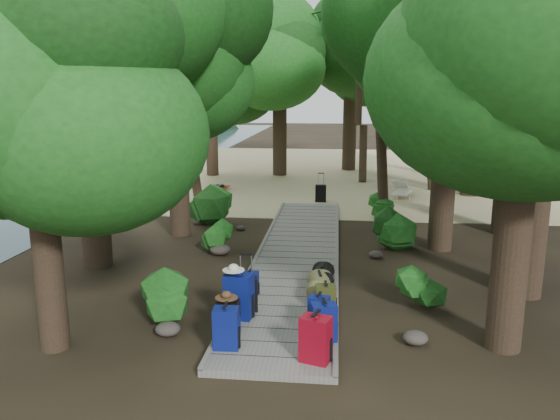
% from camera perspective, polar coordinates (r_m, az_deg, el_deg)
% --- Properties ---
extents(ground, '(120.00, 120.00, 0.00)m').
position_cam_1_polar(ground, '(12.64, 1.55, -6.22)').
color(ground, '#322819').
rests_on(ground, ground).
extents(sand_beach, '(40.00, 22.00, 0.02)m').
position_cam_1_polar(sand_beach, '(28.25, 4.10, 4.09)').
color(sand_beach, '#C7B886').
rests_on(sand_beach, ground).
extents(boardwalk, '(2.00, 12.00, 0.12)m').
position_cam_1_polar(boardwalk, '(13.57, 1.89, -4.65)').
color(boardwalk, slate).
rests_on(boardwalk, ground).
extents(backpack_left_a, '(0.40, 0.29, 0.72)m').
position_cam_1_polar(backpack_left_a, '(8.60, -5.66, -11.97)').
color(backpack_left_a, navy).
rests_on(backpack_left_a, boardwalk).
extents(backpack_left_b, '(0.35, 0.26, 0.63)m').
position_cam_1_polar(backpack_left_b, '(9.11, -5.38, -10.87)').
color(backpack_left_b, black).
rests_on(backpack_left_b, boardwalk).
extents(backpack_left_c, '(0.52, 0.41, 0.88)m').
position_cam_1_polar(backpack_left_c, '(9.64, -4.32, -8.70)').
color(backpack_left_c, navy).
rests_on(backpack_left_c, boardwalk).
extents(backpack_left_d, '(0.33, 0.24, 0.50)m').
position_cam_1_polar(backpack_left_d, '(10.76, -3.15, -7.51)').
color(backpack_left_d, navy).
rests_on(backpack_left_d, boardwalk).
extents(backpack_right_a, '(0.50, 0.42, 0.76)m').
position_cam_1_polar(backpack_right_a, '(8.19, 3.75, -13.08)').
color(backpack_right_a, maroon).
rests_on(backpack_right_a, boardwalk).
extents(backpack_right_b, '(0.44, 0.35, 0.70)m').
position_cam_1_polar(backpack_right_b, '(8.79, 4.61, -11.47)').
color(backpack_right_b, navy).
rests_on(backpack_right_b, boardwalk).
extents(backpack_right_c, '(0.38, 0.31, 0.58)m').
position_cam_1_polar(backpack_right_c, '(9.36, 4.09, -10.35)').
color(backpack_right_c, navy).
rests_on(backpack_right_c, boardwalk).
extents(backpack_right_d, '(0.39, 0.30, 0.55)m').
position_cam_1_polar(backpack_right_d, '(9.96, 4.79, -9.04)').
color(backpack_right_d, '#384218').
rests_on(backpack_right_d, boardwalk).
extents(duffel_right_khaki, '(0.52, 0.70, 0.42)m').
position_cam_1_polar(duffel_right_khaki, '(10.73, 4.17, -7.78)').
color(duffel_right_khaki, olive).
rests_on(duffel_right_khaki, boardwalk).
extents(duffel_right_black, '(0.48, 0.69, 0.40)m').
position_cam_1_polar(duffel_right_black, '(11.28, 4.48, -6.83)').
color(duffel_right_black, black).
rests_on(duffel_right_black, boardwalk).
extents(suitcase_on_boardwalk, '(0.43, 0.29, 0.62)m').
position_cam_1_polar(suitcase_on_boardwalk, '(9.96, -3.53, -8.80)').
color(suitcase_on_boardwalk, black).
rests_on(suitcase_on_boardwalk, boardwalk).
extents(lone_suitcase_on_sand, '(0.40, 0.23, 0.62)m').
position_cam_1_polar(lone_suitcase_on_sand, '(20.23, 4.28, 1.76)').
color(lone_suitcase_on_sand, black).
rests_on(lone_suitcase_on_sand, sand_beach).
extents(hat_brown, '(0.37, 0.37, 0.11)m').
position_cam_1_polar(hat_brown, '(8.94, -5.63, -8.80)').
color(hat_brown, '#51351E').
rests_on(hat_brown, backpack_left_b).
extents(hat_white, '(0.38, 0.38, 0.13)m').
position_cam_1_polar(hat_white, '(9.44, -4.89, -5.94)').
color(hat_white, silver).
rests_on(hat_white, backpack_left_c).
extents(kayak, '(1.81, 3.12, 0.31)m').
position_cam_1_polar(kayak, '(22.58, -6.34, 2.41)').
color(kayak, '#B2310F').
rests_on(kayak, sand_beach).
extents(sun_lounger, '(1.17, 1.88, 0.58)m').
position_cam_1_polar(sun_lounger, '(21.56, 12.63, 2.08)').
color(sun_lounger, silver).
rests_on(sun_lounger, sand_beach).
extents(tree_right_a, '(4.72, 4.72, 7.87)m').
position_cam_1_polar(tree_right_a, '(8.80, 24.27, 10.77)').
color(tree_right_a, black).
rests_on(tree_right_a, ground).
extents(tree_right_b, '(5.21, 5.21, 9.30)m').
position_cam_1_polar(tree_right_b, '(11.49, 26.15, 14.27)').
color(tree_right_b, black).
rests_on(tree_right_b, ground).
extents(tree_right_c, '(5.07, 5.07, 8.78)m').
position_cam_1_polar(tree_right_c, '(14.27, 17.36, 13.26)').
color(tree_right_c, black).
rests_on(tree_right_c, ground).
extents(tree_right_d, '(6.01, 6.01, 11.02)m').
position_cam_1_polar(tree_right_d, '(16.70, 23.99, 16.41)').
color(tree_right_d, black).
rests_on(tree_right_d, ground).
extents(tree_right_e, '(5.20, 5.20, 9.35)m').
position_cam_1_polar(tree_right_e, '(18.70, 17.36, 13.77)').
color(tree_right_e, black).
rests_on(tree_right_e, ground).
extents(tree_right_f, '(6.29, 6.29, 11.23)m').
position_cam_1_polar(tree_right_f, '(22.54, 20.26, 15.62)').
color(tree_right_f, black).
rests_on(tree_right_f, ground).
extents(tree_left_a, '(3.80, 3.80, 6.34)m').
position_cam_1_polar(tree_left_a, '(8.85, -24.01, 5.79)').
color(tree_left_a, black).
rests_on(tree_left_a, ground).
extents(tree_left_b, '(5.39, 5.39, 9.71)m').
position_cam_1_polar(tree_left_b, '(13.05, -19.92, 15.28)').
color(tree_left_b, black).
rests_on(tree_left_b, ground).
extents(tree_left_c, '(4.69, 4.69, 8.16)m').
position_cam_1_polar(tree_left_c, '(15.38, -10.93, 12.32)').
color(tree_left_c, black).
rests_on(tree_left_c, ground).
extents(tree_back_a, '(5.59, 5.59, 9.67)m').
position_cam_1_polar(tree_back_a, '(26.55, -0.03, 14.04)').
color(tree_back_a, black).
rests_on(tree_back_a, ground).
extents(tree_back_b, '(5.60, 5.60, 10.00)m').
position_cam_1_polar(tree_back_b, '(28.62, 7.44, 14.13)').
color(tree_back_b, black).
rests_on(tree_back_b, ground).
extents(tree_back_c, '(5.39, 5.39, 9.71)m').
position_cam_1_polar(tree_back_c, '(28.32, 15.47, 13.54)').
color(tree_back_c, black).
rests_on(tree_back_c, ground).
extents(tree_back_d, '(4.90, 4.90, 8.17)m').
position_cam_1_polar(tree_back_d, '(26.64, -7.27, 12.32)').
color(tree_back_d, black).
rests_on(tree_back_d, ground).
extents(palm_right_a, '(4.59, 4.59, 7.82)m').
position_cam_1_polar(palm_right_a, '(17.76, 11.66, 11.70)').
color(palm_right_a, '#134312').
rests_on(palm_right_a, ground).
extents(palm_right_b, '(4.57, 4.57, 8.84)m').
position_cam_1_polar(palm_right_b, '(23.48, 16.05, 12.79)').
color(palm_right_b, '#134312').
rests_on(palm_right_b, ground).
extents(palm_right_c, '(4.80, 4.80, 7.64)m').
position_cam_1_polar(palm_right_c, '(24.88, 9.49, 11.66)').
color(palm_right_c, '#134312').
rests_on(palm_right_c, ground).
extents(palm_left_a, '(4.55, 4.55, 7.24)m').
position_cam_1_polar(palm_left_a, '(19.44, -9.55, 10.95)').
color(palm_left_a, '#134312').
rests_on(palm_left_a, ground).
extents(rock_left_a, '(0.42, 0.38, 0.23)m').
position_cam_1_polar(rock_left_a, '(9.53, -11.64, -12.08)').
color(rock_left_a, '#4C473F').
rests_on(rock_left_a, ground).
extents(rock_left_b, '(0.32, 0.29, 0.18)m').
position_cam_1_polar(rock_left_b, '(11.66, -11.46, -7.62)').
color(rock_left_b, '#4C473F').
rests_on(rock_left_b, ground).
extents(rock_left_c, '(0.52, 0.47, 0.28)m').
position_cam_1_polar(rock_left_c, '(13.76, -6.30, -4.12)').
color(rock_left_c, '#4C473F').
rests_on(rock_left_c, ground).
extents(rock_left_d, '(0.26, 0.24, 0.15)m').
position_cam_1_polar(rock_left_d, '(16.14, -4.12, -1.88)').
color(rock_left_d, '#4C473F').
rests_on(rock_left_d, ground).
extents(rock_right_a, '(0.41, 0.37, 0.22)m').
position_cam_1_polar(rock_right_a, '(9.31, 13.96, -12.83)').
color(rock_right_a, '#4C473F').
rests_on(rock_right_a, ground).
extents(rock_right_b, '(0.48, 0.43, 0.26)m').
position_cam_1_polar(rock_right_b, '(11.77, 13.84, -7.32)').
color(rock_right_b, '#4C473F').
rests_on(rock_right_b, ground).
extents(rock_right_c, '(0.34, 0.31, 0.19)m').
position_cam_1_polar(rock_right_c, '(13.64, 9.98, -4.60)').
color(rock_right_c, '#4C473F').
rests_on(rock_right_c, ground).
extents(shrub_left_a, '(1.04, 1.04, 0.94)m').
position_cam_1_polar(shrub_left_a, '(9.89, -11.82, -8.96)').
color(shrub_left_a, '#184D17').
rests_on(shrub_left_a, ground).
extents(shrub_left_b, '(0.86, 0.86, 0.77)m').
position_cam_1_polar(shrub_left_b, '(13.94, -6.47, -2.87)').
color(shrub_left_b, '#184D17').
rests_on(shrub_left_b, ground).
extents(shrub_left_c, '(1.35, 1.35, 1.21)m').
position_cam_1_polar(shrub_left_c, '(16.94, -6.90, 0.59)').
color(shrub_left_c, '#184D17').
rests_on(shrub_left_c, ground).
extents(shrub_right_a, '(0.92, 0.92, 0.83)m').
position_cam_1_polar(shrub_right_a, '(10.60, 14.29, -7.92)').
color(shrub_right_a, '#184D17').
rests_on(shrub_right_a, ground).
extents(shrub_right_b, '(1.19, 1.19, 1.07)m').
position_cam_1_polar(shrub_right_b, '(14.37, 11.89, -1.97)').
color(shrub_right_b, '#184D17').
rests_on(shrub_right_b, ground).
extents(shrub_right_c, '(0.82, 0.82, 0.74)m').
position_cam_1_polar(shrub_right_c, '(17.95, 10.60, 0.36)').
color(shrub_right_c, '#184D17').
rests_on(shrub_right_c, ground).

